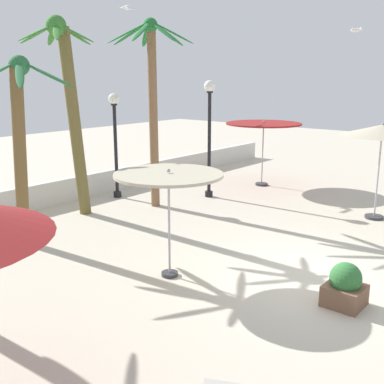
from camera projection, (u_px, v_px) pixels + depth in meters
name	position (u px, v px, depth m)	size (l,w,h in m)	color
ground_plane	(311.00, 279.00, 10.14)	(56.00, 56.00, 0.00)	beige
boundary_wall	(51.00, 193.00, 15.88)	(25.20, 0.30, 0.81)	silver
patio_umbrella_0	(264.00, 126.00, 18.32)	(2.92, 2.92, 2.56)	#333338
patio_umbrella_1	(382.00, 132.00, 13.84)	(2.41, 2.41, 2.91)	#333338
patio_umbrella_3	(169.00, 179.00, 9.79)	(2.28, 2.28, 2.37)	#333338
palm_tree_1	(70.00, 100.00, 13.91)	(2.29, 2.17, 5.89)	brown
palm_tree_2	(152.00, 92.00, 14.95)	(2.63, 2.65, 5.97)	brown
palm_tree_3	(20.00, 128.00, 11.74)	(2.86, 2.62, 4.73)	brown
lamp_post_0	(209.00, 122.00, 16.44)	(0.40, 0.40, 4.10)	black
lamp_post_2	(115.00, 132.00, 16.46)	(0.38, 0.38, 3.66)	black
seagull_0	(356.00, 30.00, 14.76)	(1.23, 0.39, 0.15)	white
seagull_2	(128.00, 8.00, 19.24)	(1.25, 0.55, 0.21)	white
planter	(345.00, 286.00, 8.88)	(0.70, 0.70, 0.85)	brown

